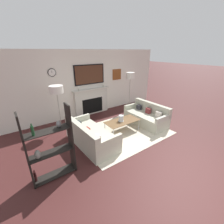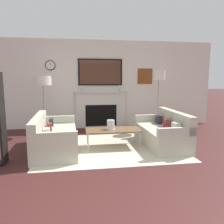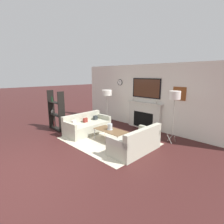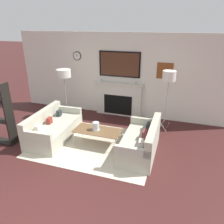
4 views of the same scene
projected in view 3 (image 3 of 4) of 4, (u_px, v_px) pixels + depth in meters
The scene contains 10 objects.
ground_plane at pixel (27, 170), 4.27m from camera, with size 60.00×60.00×0.00m, color #3E1C1A.
fireplace_wall at pixel (146, 100), 7.39m from camera, with size 7.32×0.28×2.70m.
area_rug at pixel (108, 141), 6.13m from camera, with size 3.05×2.30×0.01m.
couch_left at pixel (87, 126), 6.92m from camera, with size 0.94×1.84×0.75m.
couch_right at pixel (136, 143), 5.21m from camera, with size 0.81×1.67×0.79m.
coffee_table at pixel (111, 131), 6.04m from camera, with size 1.21×0.58×0.40m.
hurricane_candle at pixel (110, 127), 6.07m from camera, with size 0.20×0.20×0.21m.
floor_lamp_left at pixel (107, 93), 7.95m from camera, with size 0.45×0.45×1.60m.
floor_lamp_right at pixel (175, 96), 5.66m from camera, with size 0.36×0.36×1.77m.
shelf_unit at pixel (56, 112), 7.26m from camera, with size 0.94×0.28×1.64m.
Camera 3 is at (4.22, -1.24, 2.28)m, focal length 28.00 mm.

